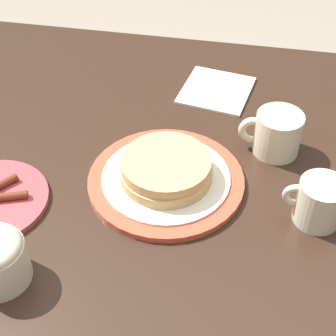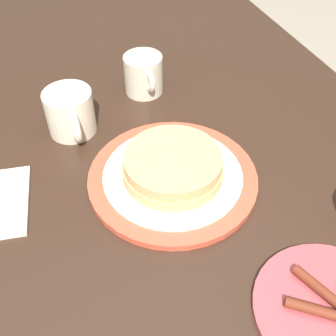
{
  "view_description": "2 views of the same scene",
  "coord_description": "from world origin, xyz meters",
  "px_view_note": "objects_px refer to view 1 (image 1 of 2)",
  "views": [
    {
      "loc": [
        -0.08,
        0.69,
        1.37
      ],
      "look_at": [
        0.05,
        0.03,
        0.75
      ],
      "focal_mm": 55.0,
      "sensor_mm": 36.0,
      "label": 1
    },
    {
      "loc": [
        0.5,
        -0.14,
        1.24
      ],
      "look_at": [
        0.05,
        0.03,
        0.75
      ],
      "focal_mm": 45.0,
      "sensor_mm": 36.0,
      "label": 2
    }
  ],
  "objects_px": {
    "pancake_plate": "(166,174)",
    "napkin": "(217,90)",
    "creamer_pitcher": "(320,201)",
    "coffee_mug": "(276,133)"
  },
  "relations": [
    {
      "from": "pancake_plate",
      "to": "napkin",
      "type": "relative_size",
      "value": 1.61
    },
    {
      "from": "creamer_pitcher",
      "to": "napkin",
      "type": "bearing_deg",
      "value": -58.62
    },
    {
      "from": "napkin",
      "to": "coffee_mug",
      "type": "bearing_deg",
      "value": 126.47
    },
    {
      "from": "coffee_mug",
      "to": "creamer_pitcher",
      "type": "height_order",
      "value": "creamer_pitcher"
    },
    {
      "from": "creamer_pitcher",
      "to": "coffee_mug",
      "type": "bearing_deg",
      "value": -64.79
    },
    {
      "from": "creamer_pitcher",
      "to": "pancake_plate",
      "type": "bearing_deg",
      "value": -7.98
    },
    {
      "from": "creamer_pitcher",
      "to": "napkin",
      "type": "xyz_separation_m",
      "value": [
        0.21,
        -0.34,
        -0.04
      ]
    },
    {
      "from": "pancake_plate",
      "to": "creamer_pitcher",
      "type": "height_order",
      "value": "creamer_pitcher"
    },
    {
      "from": "pancake_plate",
      "to": "napkin",
      "type": "distance_m",
      "value": 0.31
    },
    {
      "from": "napkin",
      "to": "creamer_pitcher",
      "type": "bearing_deg",
      "value": 121.38
    }
  ]
}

